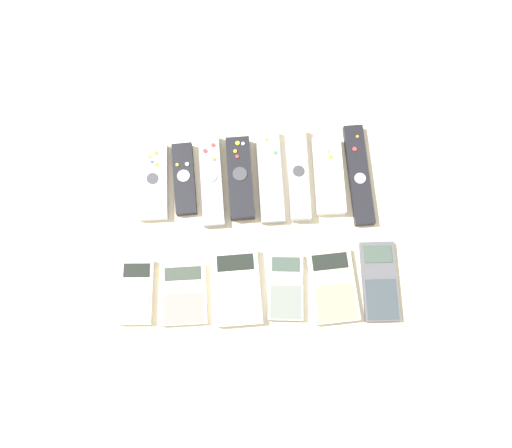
{
  "coord_description": "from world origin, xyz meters",
  "views": [
    {
      "loc": [
        -0.01,
        -0.21,
        0.98
      ],
      "look_at": [
        0.0,
        0.03,
        0.01
      ],
      "focal_mm": 35.0,
      "sensor_mm": 36.0,
      "label": 1
    }
  ],
  "objects": [
    {
      "name": "ground_plane",
      "position": [
        0.0,
        0.0,
        0.0
      ],
      "size": [
        3.0,
        3.0,
        0.0
      ],
      "primitive_type": "plane",
      "color": "beige"
    },
    {
      "name": "remote_0",
      "position": [
        -0.21,
        0.13,
        0.01
      ],
      "size": [
        0.06,
        0.16,
        0.02
      ],
      "rotation": [
        0.0,
        0.0,
        0.0
      ],
      "color": "silver",
      "rests_on": "ground_plane"
    },
    {
      "name": "remote_1",
      "position": [
        -0.14,
        0.13,
        0.01
      ],
      "size": [
        0.05,
        0.15,
        0.02
      ],
      "rotation": [
        0.0,
        0.0,
        0.05
      ],
      "color": "black",
      "rests_on": "ground_plane"
    },
    {
      "name": "remote_2",
      "position": [
        -0.09,
        0.13,
        0.01
      ],
      "size": [
        0.05,
        0.19,
        0.02
      ],
      "rotation": [
        0.0,
        0.0,
        0.04
      ],
      "color": "gray",
      "rests_on": "ground_plane"
    },
    {
      "name": "remote_3",
      "position": [
        -0.03,
        0.13,
        0.01
      ],
      "size": [
        0.05,
        0.17,
        0.03
      ],
      "rotation": [
        0.0,
        0.0,
        0.03
      ],
      "color": "black",
      "rests_on": "ground_plane"
    },
    {
      "name": "remote_4",
      "position": [
        0.03,
        0.13,
        0.01
      ],
      "size": [
        0.05,
        0.2,
        0.02
      ],
      "rotation": [
        0.0,
        0.0,
        0.01
      ],
      "color": "gray",
      "rests_on": "ground_plane"
    },
    {
      "name": "remote_5",
      "position": [
        0.09,
        0.13,
        0.01
      ],
      "size": [
        0.04,
        0.2,
        0.03
      ],
      "rotation": [
        0.0,
        0.0,
        -0.01
      ],
      "color": "#B7B7BC",
      "rests_on": "ground_plane"
    },
    {
      "name": "remote_6",
      "position": [
        0.15,
        0.13,
        0.01
      ],
      "size": [
        0.06,
        0.16,
        0.02
      ],
      "rotation": [
        0.0,
        0.0,
        -0.01
      ],
      "color": "white",
      "rests_on": "ground_plane"
    },
    {
      "name": "remote_7",
      "position": [
        0.22,
        0.13,
        0.01
      ],
      "size": [
        0.05,
        0.22,
        0.02
      ],
      "rotation": [
        0.0,
        0.0,
        0.03
      ],
      "color": "black",
      "rests_on": "ground_plane"
    },
    {
      "name": "calculator_0",
      "position": [
        -0.24,
        -0.1,
        0.01
      ],
      "size": [
        0.07,
        0.13,
        0.01
      ],
      "rotation": [
        0.0,
        0.0,
        -0.04
      ],
      "color": "beige",
      "rests_on": "ground_plane"
    },
    {
      "name": "calculator_1",
      "position": [
        -0.15,
        -0.1,
        0.01
      ],
      "size": [
        0.09,
        0.12,
        0.01
      ],
      "rotation": [
        0.0,
        0.0,
        0.01
      ],
      "color": "beige",
      "rests_on": "ground_plane"
    },
    {
      "name": "calculator_2",
      "position": [
        -0.04,
        -0.1,
        0.01
      ],
      "size": [
        0.09,
        0.15,
        0.02
      ],
      "rotation": [
        0.0,
        0.0,
        0.04
      ],
      "color": "silver",
      "rests_on": "ground_plane"
    },
    {
      "name": "calculator_3",
      "position": [
        0.05,
        -0.1,
        0.01
      ],
      "size": [
        0.08,
        0.13,
        0.02
      ],
      "rotation": [
        0.0,
        0.0,
        -0.06
      ],
      "color": "#B2B2B7",
      "rests_on": "ground_plane"
    },
    {
      "name": "calculator_4",
      "position": [
        0.14,
        -0.1,
        0.01
      ],
      "size": [
        0.1,
        0.15,
        0.02
      ],
      "rotation": [
        0.0,
        0.0,
        0.06
      ],
      "color": "beige",
      "rests_on": "ground_plane"
    },
    {
      "name": "calculator_5",
      "position": [
        0.24,
        -0.1,
        0.01
      ],
      "size": [
        0.07,
        0.16,
        0.01
      ],
      "rotation": [
        0.0,
        0.0,
        -0.02
      ],
      "color": "#4C4C51",
      "rests_on": "ground_plane"
    }
  ]
}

